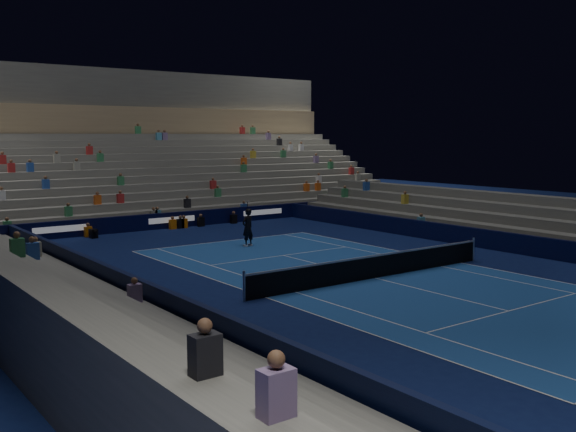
# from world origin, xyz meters

# --- Properties ---
(ground) EXTENTS (90.00, 90.00, 0.00)m
(ground) POSITION_xyz_m (0.00, 0.00, 0.00)
(ground) COLOR #0B1544
(ground) RESTS_ON ground
(court_surface) EXTENTS (10.97, 23.77, 0.01)m
(court_surface) POSITION_xyz_m (0.00, 0.00, 0.01)
(court_surface) COLOR #1A4692
(court_surface) RESTS_ON ground
(sponsor_barrier_far) EXTENTS (44.00, 0.25, 1.00)m
(sponsor_barrier_far) POSITION_xyz_m (0.00, 18.50, 0.50)
(sponsor_barrier_far) COLOR black
(sponsor_barrier_far) RESTS_ON ground
(sponsor_barrier_east) EXTENTS (0.25, 37.00, 1.00)m
(sponsor_barrier_east) POSITION_xyz_m (9.70, 0.00, 0.50)
(sponsor_barrier_east) COLOR black
(sponsor_barrier_east) RESTS_ON ground
(sponsor_barrier_west) EXTENTS (0.25, 37.00, 1.00)m
(sponsor_barrier_west) POSITION_xyz_m (-9.70, 0.00, 0.50)
(sponsor_barrier_west) COLOR black
(sponsor_barrier_west) RESTS_ON ground
(grandstand_main) EXTENTS (44.00, 15.20, 11.20)m
(grandstand_main) POSITION_xyz_m (0.00, 27.90, 3.38)
(grandstand_main) COLOR slate
(grandstand_main) RESTS_ON ground
(grandstand_east) EXTENTS (5.00, 37.00, 2.50)m
(grandstand_east) POSITION_xyz_m (13.17, 0.00, 0.92)
(grandstand_east) COLOR #5E5F5A
(grandstand_east) RESTS_ON ground
(grandstand_west) EXTENTS (5.00, 37.00, 2.50)m
(grandstand_west) POSITION_xyz_m (-13.17, 0.00, 0.92)
(grandstand_west) COLOR slate
(grandstand_west) RESTS_ON ground
(tennis_net) EXTENTS (12.90, 0.10, 1.10)m
(tennis_net) POSITION_xyz_m (0.00, 0.00, 0.50)
(tennis_net) COLOR #B2B2B7
(tennis_net) RESTS_ON ground
(tennis_player) EXTENTS (0.83, 0.65, 2.03)m
(tennis_player) POSITION_xyz_m (0.12, 9.75, 1.01)
(tennis_player) COLOR black
(tennis_player) RESTS_ON ground
(broadcast_camera) EXTENTS (0.41, 0.84, 0.51)m
(broadcast_camera) POSITION_xyz_m (-5.46, 17.39, 0.27)
(broadcast_camera) COLOR black
(broadcast_camera) RESTS_ON ground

